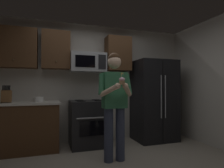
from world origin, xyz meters
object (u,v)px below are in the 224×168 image
(knife_block, at_px, (6,96))
(oven_range, at_px, (89,123))
(person, at_px, (115,100))
(microwave, at_px, (88,63))
(cupcake, at_px, (122,81))
(refrigerator, at_px, (154,100))
(bowl_large_white, at_px, (38,99))

(knife_block, bearing_deg, oven_range, 1.13)
(oven_range, xyz_separation_m, person, (0.23, -0.94, 0.53))
(microwave, relative_size, cupcake, 4.26)
(refrigerator, distance_m, bowl_large_white, 2.48)
(microwave, xyz_separation_m, refrigerator, (1.50, -0.16, -0.82))
(oven_range, height_order, refrigerator, refrigerator)
(knife_block, distance_m, bowl_large_white, 0.54)
(bowl_large_white, relative_size, cupcake, 1.13)
(oven_range, relative_size, cupcake, 5.36)
(microwave, height_order, cupcake, microwave)
(microwave, distance_m, bowl_large_white, 1.23)
(microwave, height_order, refrigerator, microwave)
(person, bearing_deg, cupcake, -90.00)
(microwave, distance_m, person, 1.30)
(microwave, height_order, knife_block, microwave)
(bowl_large_white, bearing_deg, person, -39.36)
(microwave, xyz_separation_m, cupcake, (0.23, -1.39, -0.43))
(microwave, relative_size, person, 0.42)
(bowl_large_white, relative_size, person, 0.11)
(oven_range, relative_size, refrigerator, 0.52)
(bowl_large_white, bearing_deg, cupcake, -47.53)
(refrigerator, bearing_deg, oven_range, 178.50)
(microwave, xyz_separation_m, person, (0.23, -1.06, -0.72))
(microwave, bearing_deg, oven_range, -90.02)
(bowl_large_white, bearing_deg, oven_range, -3.09)
(refrigerator, bearing_deg, knife_block, 179.82)
(microwave, bearing_deg, refrigerator, -6.03)
(knife_block, xyz_separation_m, bowl_large_white, (0.53, 0.08, -0.07))
(microwave, relative_size, knife_block, 2.31)
(refrigerator, height_order, person, refrigerator)
(microwave, distance_m, cupcake, 1.47)
(microwave, relative_size, refrigerator, 0.41)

